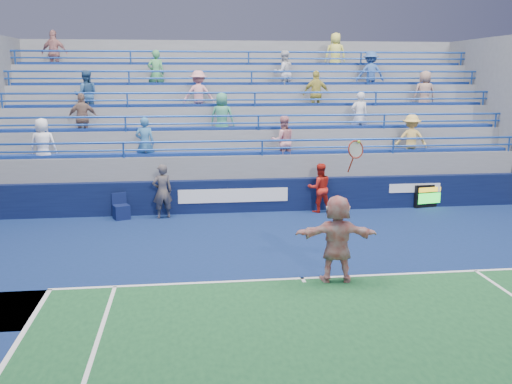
{
  "coord_description": "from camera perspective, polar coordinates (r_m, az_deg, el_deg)",
  "views": [
    {
      "loc": [
        -2.52,
        -11.86,
        4.49
      ],
      "look_at": [
        -0.73,
        2.5,
        1.5
      ],
      "focal_mm": 40.0,
      "sensor_mm": 36.0,
      "label": 1
    }
  ],
  "objects": [
    {
      "name": "ground",
      "position": [
        12.93,
        4.65,
        -8.69
      ],
      "size": [
        120.0,
        120.0,
        0.0
      ],
      "primitive_type": "plane",
      "color": "#333538"
    },
    {
      "name": "line_judge",
      "position": [
        18.19,
        -9.35,
        0.05
      ],
      "size": [
        0.73,
        0.58,
        1.74
      ],
      "primitive_type": "imported",
      "rotation": [
        0.0,
        0.0,
        3.43
      ],
      "color": "#131B35",
      "rests_on": "ground"
    },
    {
      "name": "bleacher_stand",
      "position": [
        22.46,
        -0.61,
        4.15
      ],
      "size": [
        18.0,
        5.6,
        6.13
      ],
      "color": "slate",
      "rests_on": "ground"
    },
    {
      "name": "tennis_player",
      "position": [
        12.6,
        8.11,
        -4.61
      ],
      "size": [
        1.86,
        0.77,
        3.13
      ],
      "color": "white",
      "rests_on": "ground"
    },
    {
      "name": "serve_speed_board",
      "position": [
        20.43,
        17.01,
        -0.38
      ],
      "size": [
        1.16,
        0.32,
        0.8
      ],
      "color": "black",
      "rests_on": "ground"
    },
    {
      "name": "sponsor_wall",
      "position": [
        18.94,
        0.71,
        -0.33
      ],
      "size": [
        18.0,
        0.32,
        1.1
      ],
      "color": "#091033",
      "rests_on": "ground"
    },
    {
      "name": "ball_girl",
      "position": [
        18.9,
        6.37,
        0.4
      ],
      "size": [
        0.84,
        0.67,
        1.64
      ],
      "primitive_type": "imported",
      "rotation": [
        0.0,
        0.0,
        3.21
      ],
      "color": "red",
      "rests_on": "ground"
    },
    {
      "name": "judge_chair",
      "position": [
        18.47,
        -13.31,
        -1.87
      ],
      "size": [
        0.6,
        0.61,
        0.82
      ],
      "color": "#0D1640",
      "rests_on": "ground"
    }
  ]
}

